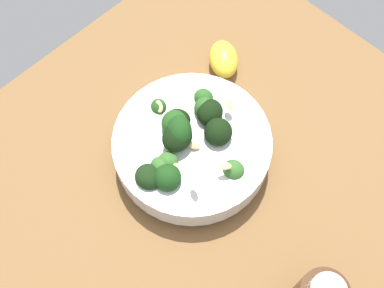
{
  "coord_description": "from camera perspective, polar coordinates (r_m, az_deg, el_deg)",
  "views": [
    {
      "loc": [
        23.33,
        17.41,
        65.19
      ],
      "look_at": [
        1.45,
        -4.21,
        4.0
      ],
      "focal_mm": 46.12,
      "sensor_mm": 36.0,
      "label": 1
    }
  ],
  "objects": [
    {
      "name": "bowl_of_broccoli",
      "position": [
        0.69,
        -0.14,
        -0.1
      ],
      "size": [
        22.07,
        22.05,
        10.46
      ],
      "color": "white",
      "rests_on": "ground_plane"
    },
    {
      "name": "ground_plane",
      "position": [
        0.73,
        3.15,
        -3.39
      ],
      "size": [
        67.74,
        67.74,
        3.57
      ],
      "primitive_type": "cube",
      "color": "brown"
    },
    {
      "name": "lemon_wedge",
      "position": [
        0.79,
        3.68,
        9.76
      ],
      "size": [
        7.66,
        8.04,
        4.07
      ],
      "primitive_type": "ellipsoid",
      "rotation": [
        0.0,
        0.0,
        4.05
      ],
      "color": "yellow",
      "rests_on": "ground_plane"
    }
  ]
}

